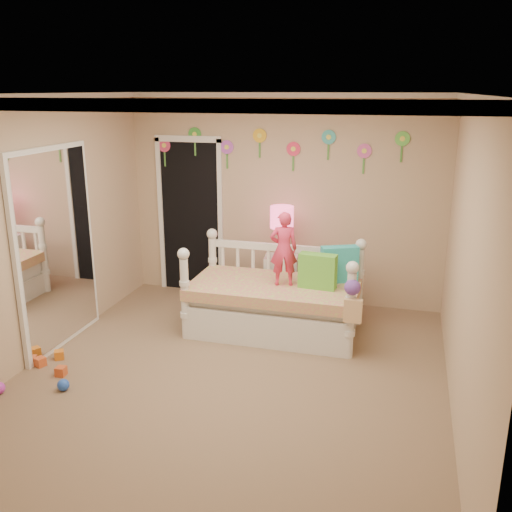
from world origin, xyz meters
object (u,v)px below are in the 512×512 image
(table_lamp, at_px, (282,223))
(daybed, at_px, (275,288))
(child, at_px, (284,249))
(nightstand, at_px, (281,282))

(table_lamp, bearing_deg, daybed, -82.97)
(child, distance_m, table_lamp, 0.78)
(nightstand, xyz_separation_m, table_lamp, (0.00, 0.00, 0.75))
(daybed, height_order, table_lamp, table_lamp)
(daybed, xyz_separation_m, table_lamp, (-0.09, 0.72, 0.57))
(child, xyz_separation_m, nightstand, (-0.19, 0.74, -0.65))
(child, height_order, table_lamp, child)
(daybed, distance_m, table_lamp, 0.92)
(daybed, bearing_deg, table_lamp, 97.29)
(table_lamp, bearing_deg, nightstand, 180.00)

